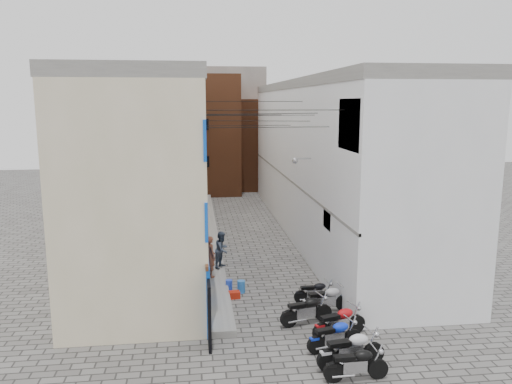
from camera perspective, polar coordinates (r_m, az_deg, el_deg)
name	(u,v)px	position (r m, az deg, el deg)	size (l,w,h in m)	color
ground	(284,335)	(17.60, 3.20, -16.00)	(90.00, 90.00, 0.00)	#555350
plinth	(210,234)	(29.54, -5.28, -4.80)	(0.90, 26.00, 0.25)	slate
building_left	(157,161)	(28.73, -11.29, 3.50)	(5.10, 27.00, 9.00)	beige
building_right	(329,158)	(29.76, 8.29, 3.84)	(5.94, 26.00, 9.00)	white
building_far_brick_left	(204,134)	(43.61, -6.01, 6.56)	(6.00, 6.00, 10.00)	brown
building_far_brick_right	(258,144)	(46.05, 0.22, 5.56)	(5.00, 6.00, 8.00)	brown
building_far_concrete	(223,125)	(49.65, -3.84, 7.62)	(8.00, 5.00, 11.00)	slate
far_shopfront	(229,182)	(41.34, -3.05, 1.10)	(2.00, 0.30, 2.40)	black
overhead_wires	(256,116)	(23.35, -0.02, 8.65)	(5.80, 13.02, 1.32)	black
motorcycle_a	(356,362)	(15.12, 11.38, -18.55)	(0.60, 1.90, 1.10)	black
motorcycle_b	(351,348)	(15.69, 10.83, -17.08)	(0.68, 2.16, 1.25)	#BCBBC0
motorcycle_c	(335,334)	(16.58, 8.98, -15.73)	(0.60, 1.90, 1.10)	#0D2CC8
motorcycle_d	(340,320)	(17.41, 9.52, -14.28)	(0.65, 2.05, 1.18)	#AC0C11
motorcycle_e	(306,309)	(18.19, 5.79, -13.14)	(0.63, 1.99, 1.15)	black
motorcycle_f	(327,298)	(19.14, 8.09, -11.92)	(0.64, 2.04, 1.18)	#A5A5AA
motorcycle_g	(315,291)	(20.04, 6.78, -11.16)	(0.53, 1.69, 0.98)	black
person_a	(210,256)	(21.95, -5.23, -7.35)	(0.66, 0.44, 1.82)	brown
person_b	(222,250)	(23.11, -3.90, -6.57)	(0.82, 0.64, 1.69)	#384355
water_jug_near	(241,287)	(21.00, -1.70, -10.76)	(0.32, 0.32, 0.51)	blue
water_jug_far	(229,285)	(21.27, -3.10, -10.58)	(0.29, 0.29, 0.45)	blue
red_crate	(234,295)	(20.49, -2.49, -11.66)	(0.44, 0.33, 0.27)	#B01E0C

